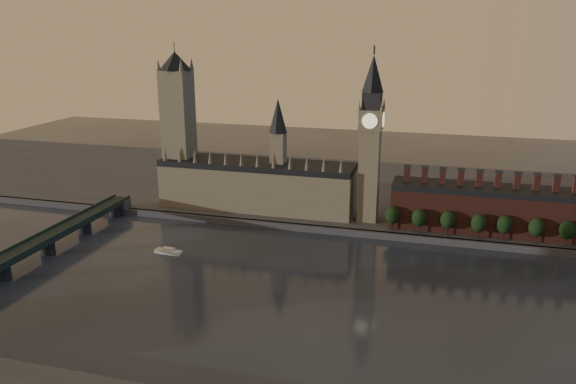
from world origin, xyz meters
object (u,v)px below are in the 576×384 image
westminster_bridge (22,255)px  river_boat (168,251)px  big_ben (371,138)px  victoria_tower (178,123)px

westminster_bridge → river_boat: 75.01m
big_ben → river_boat: (-100.72, -74.54, -55.62)m
big_ben → westminster_bridge: bearing=-145.7°
big_ben → westminster_bridge: big_ben is taller
river_boat → westminster_bridge: bearing=-144.8°
big_ben → westminster_bridge: size_ratio=0.54×
victoria_tower → river_boat: 102.64m
victoria_tower → river_boat: victoria_tower is taller
river_boat → big_ben: bearing=41.0°
big_ben → victoria_tower: bearing=177.8°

